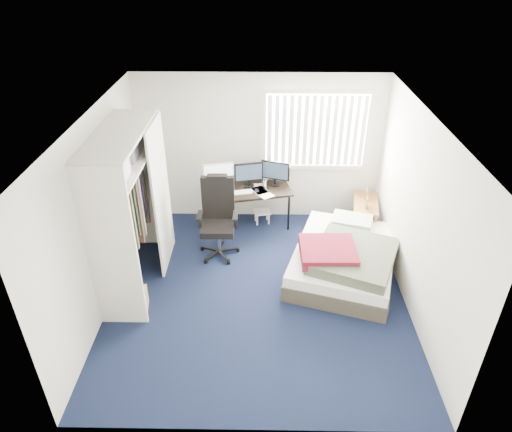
{
  "coord_description": "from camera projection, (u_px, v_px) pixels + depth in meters",
  "views": [
    {
      "loc": [
        0.05,
        -4.89,
        4.21
      ],
      "look_at": [
        -0.03,
        0.4,
        0.99
      ],
      "focal_mm": 32.0,
      "sensor_mm": 36.0,
      "label": 1
    }
  ],
  "objects": [
    {
      "name": "ground",
      "position": [
        258.0,
        292.0,
        6.37
      ],
      "size": [
        4.2,
        4.2,
        0.0
      ],
      "primitive_type": "plane",
      "color": "black",
      "rests_on": "ground"
    },
    {
      "name": "window_assembly",
      "position": [
        316.0,
        131.0,
        7.27
      ],
      "size": [
        1.72,
        0.09,
        1.32
      ],
      "color": "white",
      "rests_on": "ground"
    },
    {
      "name": "nightstand",
      "position": [
        366.0,
        206.0,
        7.48
      ],
      "size": [
        0.52,
        0.83,
        0.71
      ],
      "color": "brown",
      "rests_on": "ground"
    },
    {
      "name": "bed",
      "position": [
        344.0,
        258.0,
        6.59
      ],
      "size": [
        1.89,
        2.19,
        0.62
      ],
      "color": "#3B352A",
      "rests_on": "ground"
    },
    {
      "name": "room_shell",
      "position": [
        258.0,
        197.0,
        5.58
      ],
      "size": [
        4.2,
        4.2,
        4.2
      ],
      "color": "silver",
      "rests_on": "ground"
    },
    {
      "name": "desk",
      "position": [
        247.0,
        187.0,
        7.49
      ],
      "size": [
        1.52,
        0.96,
        1.16
      ],
      "color": "black",
      "rests_on": "ground"
    },
    {
      "name": "office_chair",
      "position": [
        218.0,
        225.0,
        6.95
      ],
      "size": [
        0.6,
        0.59,
        1.26
      ],
      "color": "black",
      "rests_on": "ground"
    },
    {
      "name": "closet",
      "position": [
        130.0,
        197.0,
        5.91
      ],
      "size": [
        0.64,
        1.84,
        2.22
      ],
      "color": "beige",
      "rests_on": "ground"
    },
    {
      "name": "pine_box",
      "position": [
        132.0,
        301.0,
        6.0
      ],
      "size": [
        0.42,
        0.34,
        0.29
      ],
      "primitive_type": "cube",
      "rotation": [
        0.0,
        0.0,
        0.14
      ],
      "color": "#AA7D55",
      "rests_on": "ground"
    },
    {
      "name": "footstool",
      "position": [
        262.0,
        214.0,
        7.84
      ],
      "size": [
        0.32,
        0.27,
        0.23
      ],
      "color": "white",
      "rests_on": "ground"
    }
  ]
}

